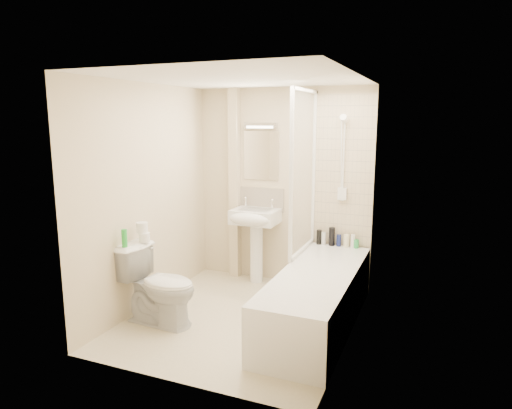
% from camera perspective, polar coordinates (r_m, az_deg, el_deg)
% --- Properties ---
extents(floor, '(2.50, 2.50, 0.00)m').
position_cam_1_polar(floor, '(4.85, -1.80, -14.07)').
color(floor, beige).
rests_on(floor, ground).
extents(wall_back, '(2.20, 0.02, 2.40)m').
position_cam_1_polar(wall_back, '(5.63, 3.33, 2.18)').
color(wall_back, beige).
rests_on(wall_back, ground).
extents(wall_left, '(0.02, 2.50, 2.40)m').
position_cam_1_polar(wall_left, '(5.03, -13.41, 0.88)').
color(wall_left, beige).
rests_on(wall_left, ground).
extents(wall_right, '(0.02, 2.50, 2.40)m').
position_cam_1_polar(wall_right, '(4.16, 12.07, -1.06)').
color(wall_right, beige).
rests_on(wall_right, ground).
extents(ceiling, '(2.20, 2.50, 0.02)m').
position_cam_1_polar(ceiling, '(4.42, -1.98, 15.48)').
color(ceiling, white).
rests_on(ceiling, wall_back).
extents(tile_back, '(0.70, 0.01, 1.75)m').
position_cam_1_polar(tile_back, '(5.39, 10.88, 4.05)').
color(tile_back, beige).
rests_on(tile_back, wall_back).
extents(tile_right, '(0.01, 2.10, 1.75)m').
position_cam_1_polar(tile_right, '(4.27, 12.40, 2.30)').
color(tile_right, beige).
rests_on(tile_right, wall_right).
extents(pipe_boxing, '(0.12, 0.12, 2.40)m').
position_cam_1_polar(pipe_boxing, '(5.80, -2.67, 2.44)').
color(pipe_boxing, beige).
rests_on(pipe_boxing, ground).
extents(splashback, '(0.60, 0.02, 0.30)m').
position_cam_1_polar(splashback, '(5.74, 0.66, 0.65)').
color(splashback, beige).
rests_on(splashback, wall_back).
extents(mirror, '(0.46, 0.01, 0.60)m').
position_cam_1_polar(mirror, '(5.67, 0.67, 6.12)').
color(mirror, white).
rests_on(mirror, wall_back).
extents(strip_light, '(0.42, 0.07, 0.07)m').
position_cam_1_polar(strip_light, '(5.63, 0.59, 9.86)').
color(strip_light, silver).
rests_on(strip_light, wall_back).
extents(bathtub, '(0.70, 2.10, 0.55)m').
position_cam_1_polar(bathtub, '(4.64, 7.64, -11.45)').
color(bathtub, white).
rests_on(bathtub, ground).
extents(shower_screen, '(0.04, 0.92, 1.80)m').
position_cam_1_polar(shower_screen, '(5.05, 5.99, 4.03)').
color(shower_screen, white).
rests_on(shower_screen, bathtub).
extents(shower_fixture, '(0.10, 0.16, 0.99)m').
position_cam_1_polar(shower_fixture, '(5.34, 10.81, 5.29)').
color(shower_fixture, white).
rests_on(shower_fixture, wall_back).
extents(pedestal_sink, '(0.55, 0.50, 1.07)m').
position_cam_1_polar(pedestal_sink, '(5.59, -0.20, -2.57)').
color(pedestal_sink, white).
rests_on(pedestal_sink, ground).
extents(bottle_black_a, '(0.06, 0.06, 0.17)m').
position_cam_1_polar(bottle_black_a, '(5.52, 7.89, -4.05)').
color(bottle_black_a, black).
rests_on(bottle_black_a, bathtub).
extents(bottle_white_a, '(0.05, 0.05, 0.15)m').
position_cam_1_polar(bottle_white_a, '(5.51, 8.45, -4.22)').
color(bottle_white_a, white).
rests_on(bottle_white_a, bathtub).
extents(bottle_black_b, '(0.07, 0.07, 0.22)m').
position_cam_1_polar(bottle_black_b, '(5.48, 9.46, -3.97)').
color(bottle_black_b, black).
rests_on(bottle_black_b, bathtub).
extents(bottle_blue, '(0.05, 0.05, 0.14)m').
position_cam_1_polar(bottle_blue, '(5.47, 10.31, -4.44)').
color(bottle_blue, navy).
rests_on(bottle_blue, bathtub).
extents(bottle_cream, '(0.07, 0.07, 0.15)m').
position_cam_1_polar(bottle_cream, '(5.45, 11.23, -4.48)').
color(bottle_cream, '#F3ECBB').
rests_on(bottle_cream, bathtub).
extents(bottle_white_b, '(0.05, 0.05, 0.15)m').
position_cam_1_polar(bottle_white_b, '(5.44, 12.01, -4.51)').
color(bottle_white_b, white).
rests_on(bottle_white_b, bathtub).
extents(bottle_green, '(0.06, 0.06, 0.10)m').
position_cam_1_polar(bottle_green, '(5.44, 12.41, -4.83)').
color(bottle_green, green).
rests_on(bottle_green, bathtub).
extents(toilet, '(0.54, 0.84, 0.80)m').
position_cam_1_polar(toilet, '(4.71, -11.97, -9.83)').
color(toilet, white).
rests_on(toilet, ground).
extents(toilet_roll_lower, '(0.11, 0.11, 0.09)m').
position_cam_1_polar(toilet_roll_lower, '(4.78, -13.78, -4.02)').
color(toilet_roll_lower, white).
rests_on(toilet_roll_lower, toilet).
extents(toilet_roll_upper, '(0.12, 0.12, 0.11)m').
position_cam_1_polar(toilet_roll_upper, '(4.77, -14.07, -2.81)').
color(toilet_roll_upper, white).
rests_on(toilet_roll_upper, toilet_roll_lower).
extents(green_bottle, '(0.05, 0.05, 0.18)m').
position_cam_1_polar(green_bottle, '(4.62, -16.12, -4.08)').
color(green_bottle, green).
rests_on(green_bottle, toilet).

